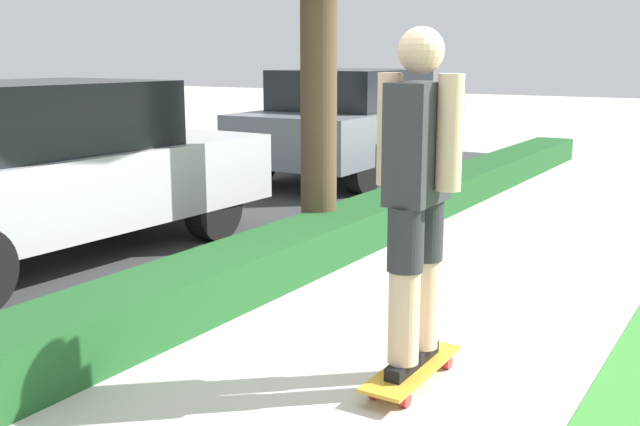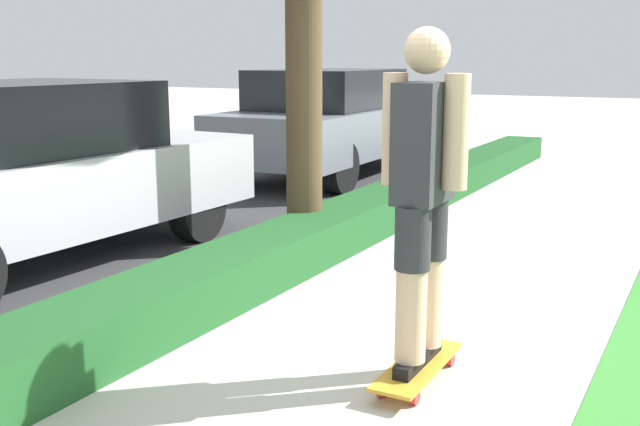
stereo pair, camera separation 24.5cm
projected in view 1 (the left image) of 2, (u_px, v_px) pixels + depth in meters
ground_plane at (420, 351)px, 4.52m from camera, size 60.00×60.00×0.00m
hedge_row at (213, 282)px, 5.31m from camera, size 18.53×0.60×0.35m
skateboard at (412, 369)px, 4.06m from camera, size 0.82×0.24×0.10m
skater_person at (417, 192)px, 3.86m from camera, size 0.51×0.46×1.80m
parked_car_middle at (38, 169)px, 6.43m from camera, size 4.23×1.96×1.54m
parked_car_rear at (355, 121)px, 10.99m from camera, size 4.37×1.94×1.56m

